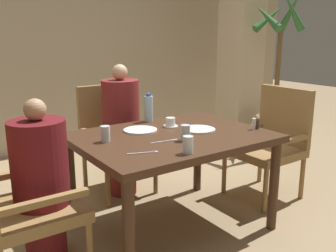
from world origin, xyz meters
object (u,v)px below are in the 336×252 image
at_px(diner_in_left_chair, 42,187).
at_px(chair_right_side, 272,139).
at_px(plate_main_right, 198,129).
at_px(chair_left_side, 15,200).
at_px(chair_far_side, 114,135).
at_px(water_bottle, 149,108).
at_px(glass_tall_far, 188,145).
at_px(diner_in_far_chair, 121,129).
at_px(glass_tall_mid, 185,133).
at_px(plate_main_left, 140,130).
at_px(glass_tall_near, 105,134).
at_px(teacup_with_saucer, 171,123).
at_px(potted_palm, 275,109).

height_order(diner_in_left_chair, chair_right_side, diner_in_left_chair).
relative_size(chair_right_side, plate_main_right, 3.88).
height_order(chair_left_side, chair_far_side, same).
height_order(water_bottle, glass_tall_far, water_bottle).
xyz_separation_m(chair_left_side, diner_in_far_chair, (1.07, 0.76, 0.09)).
relative_size(diner_in_left_chair, chair_far_side, 1.12).
distance_m(water_bottle, glass_tall_mid, 0.62).
xyz_separation_m(diner_in_left_chair, plate_main_left, (0.79, 0.21, 0.18)).
bearing_deg(glass_tall_mid, chair_left_side, 170.41).
xyz_separation_m(chair_far_side, water_bottle, (0.08, -0.48, 0.32)).
bearing_deg(glass_tall_near, glass_tall_mid, -31.93).
bearing_deg(teacup_with_saucer, glass_tall_near, -171.40).
relative_size(teacup_with_saucer, glass_tall_mid, 1.08).
height_order(diner_in_far_chair, glass_tall_mid, diner_in_far_chair).
bearing_deg(glass_tall_near, water_bottle, 31.52).
bearing_deg(glass_tall_far, chair_far_side, 82.52).
bearing_deg(plate_main_right, glass_tall_far, -135.89).
height_order(diner_in_far_chair, chair_right_side, diner_in_far_chair).
bearing_deg(diner_in_far_chair, glass_tall_mid, -91.16).
xyz_separation_m(diner_in_left_chair, chair_far_side, (0.93, 0.91, -0.04)).
xyz_separation_m(water_bottle, glass_tall_near, (-0.54, -0.33, -0.05)).
bearing_deg(teacup_with_saucer, chair_left_side, -171.06).
relative_size(diner_in_far_chair, glass_tall_far, 10.99).
height_order(chair_right_side, glass_tall_far, chair_right_side).
distance_m(diner_in_far_chair, teacup_with_saucer, 0.61).
relative_size(diner_in_far_chair, glass_tall_near, 10.99).
bearing_deg(chair_far_side, glass_tall_near, -119.79).
distance_m(chair_right_side, potted_palm, 1.50).
bearing_deg(glass_tall_far, diner_in_far_chair, 81.58).
xyz_separation_m(plate_main_left, glass_tall_far, (-0.04, -0.61, 0.05)).
bearing_deg(plate_main_right, glass_tall_mid, -146.66).
bearing_deg(chair_right_side, diner_in_far_chair, 144.66).
bearing_deg(glass_tall_mid, chair_far_side, 89.00).
relative_size(diner_in_far_chair, chair_right_side, 1.22).
bearing_deg(chair_left_side, glass_tall_mid, -9.59).
bearing_deg(chair_far_side, glass_tall_mid, -91.00).
height_order(chair_left_side, plate_main_left, chair_left_side).
xyz_separation_m(diner_in_left_chair, teacup_with_saucer, (1.05, 0.19, 0.20)).
relative_size(chair_right_side, potted_palm, 0.50).
bearing_deg(diner_in_left_chair, glass_tall_mid, -11.13).
xyz_separation_m(chair_right_side, teacup_with_saucer, (-0.95, 0.19, 0.24)).
distance_m(potted_palm, teacup_with_saucer, 2.27).
height_order(potted_palm, plate_main_right, potted_palm).
bearing_deg(plate_main_right, plate_main_left, 148.01).
bearing_deg(water_bottle, chair_right_side, -23.49).
distance_m(water_bottle, glass_tall_near, 0.64).
relative_size(chair_right_side, glass_tall_near, 9.03).
bearing_deg(chair_far_side, diner_in_far_chair, -90.00).
bearing_deg(plate_main_left, glass_tall_near, -161.53).
bearing_deg(diner_in_far_chair, water_bottle, -76.54).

